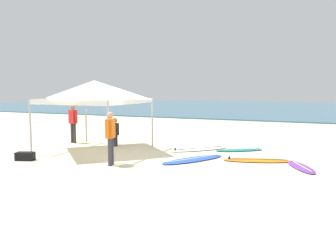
{
  "coord_description": "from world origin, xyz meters",
  "views": [
    {
      "loc": [
        5.66,
        -10.73,
        2.46
      ],
      "look_at": [
        0.45,
        1.47,
        1.0
      ],
      "focal_mm": 37.12,
      "sensor_mm": 36.0,
      "label": 1
    }
  ],
  "objects_px": {
    "surfboard_white": "(199,149)",
    "person_orange": "(110,135)",
    "person_red": "(73,121)",
    "surfboard_orange": "(257,160)",
    "canopy_tent": "(95,90)",
    "surfboard_blue": "(193,159)",
    "surfboard_purple": "(301,167)",
    "person_black": "(115,131)",
    "gear_bag_near_tent": "(25,156)",
    "surfboard_teal": "(239,150)"
  },
  "relations": [
    {
      "from": "gear_bag_near_tent",
      "to": "surfboard_teal",
      "type": "bearing_deg",
      "value": 36.15
    },
    {
      "from": "surfboard_orange",
      "to": "surfboard_blue",
      "type": "height_order",
      "value": "same"
    },
    {
      "from": "canopy_tent",
      "to": "gear_bag_near_tent",
      "type": "bearing_deg",
      "value": -116.3
    },
    {
      "from": "surfboard_teal",
      "to": "person_red",
      "type": "bearing_deg",
      "value": -172.55
    },
    {
      "from": "canopy_tent",
      "to": "surfboard_teal",
      "type": "xyz_separation_m",
      "value": [
        5.17,
        2.23,
        -2.35
      ]
    },
    {
      "from": "surfboard_blue",
      "to": "person_red",
      "type": "bearing_deg",
      "value": 166.68
    },
    {
      "from": "surfboard_teal",
      "to": "gear_bag_near_tent",
      "type": "bearing_deg",
      "value": -143.85
    },
    {
      "from": "surfboard_white",
      "to": "surfboard_teal",
      "type": "bearing_deg",
      "value": 15.51
    },
    {
      "from": "person_black",
      "to": "gear_bag_near_tent",
      "type": "relative_size",
      "value": 2.0
    },
    {
      "from": "surfboard_white",
      "to": "person_red",
      "type": "relative_size",
      "value": 1.35
    },
    {
      "from": "canopy_tent",
      "to": "surfboard_white",
      "type": "xyz_separation_m",
      "value": [
        3.64,
        1.8,
        -2.35
      ]
    },
    {
      "from": "surfboard_purple",
      "to": "gear_bag_near_tent",
      "type": "distance_m",
      "value": 9.06
    },
    {
      "from": "canopy_tent",
      "to": "person_orange",
      "type": "relative_size",
      "value": 2.01
    },
    {
      "from": "canopy_tent",
      "to": "surfboard_orange",
      "type": "bearing_deg",
      "value": 4.77
    },
    {
      "from": "surfboard_purple",
      "to": "person_orange",
      "type": "relative_size",
      "value": 1.1
    },
    {
      "from": "canopy_tent",
      "to": "surfboard_blue",
      "type": "xyz_separation_m",
      "value": [
        4.09,
        -0.18,
        -2.35
      ]
    },
    {
      "from": "canopy_tent",
      "to": "surfboard_orange",
      "type": "relative_size",
      "value": 1.44
    },
    {
      "from": "surfboard_teal",
      "to": "person_black",
      "type": "distance_m",
      "value": 5.21
    },
    {
      "from": "canopy_tent",
      "to": "surfboard_purple",
      "type": "height_order",
      "value": "canopy_tent"
    },
    {
      "from": "surfboard_blue",
      "to": "gear_bag_near_tent",
      "type": "relative_size",
      "value": 4.26
    },
    {
      "from": "surfboard_white",
      "to": "person_red",
      "type": "bearing_deg",
      "value": -174.77
    },
    {
      "from": "person_black",
      "to": "person_red",
      "type": "bearing_deg",
      "value": -179.71
    },
    {
      "from": "person_red",
      "to": "person_black",
      "type": "height_order",
      "value": "person_red"
    },
    {
      "from": "surfboard_white",
      "to": "person_orange",
      "type": "relative_size",
      "value": 1.35
    },
    {
      "from": "surfboard_teal",
      "to": "person_black",
      "type": "xyz_separation_m",
      "value": [
        -5.09,
        -0.94,
        0.62
      ]
    },
    {
      "from": "surfboard_blue",
      "to": "person_red",
      "type": "distance_m",
      "value": 6.41
    },
    {
      "from": "surfboard_blue",
      "to": "surfboard_purple",
      "type": "bearing_deg",
      "value": 4.14
    },
    {
      "from": "person_orange",
      "to": "surfboard_blue",
      "type": "bearing_deg",
      "value": 38.65
    },
    {
      "from": "surfboard_blue",
      "to": "gear_bag_near_tent",
      "type": "bearing_deg",
      "value": -157.0
    },
    {
      "from": "canopy_tent",
      "to": "surfboard_white",
      "type": "relative_size",
      "value": 1.49
    },
    {
      "from": "surfboard_orange",
      "to": "surfboard_blue",
      "type": "bearing_deg",
      "value": -161.28
    },
    {
      "from": "surfboard_purple",
      "to": "person_black",
      "type": "bearing_deg",
      "value": 170.63
    },
    {
      "from": "surfboard_teal",
      "to": "person_red",
      "type": "relative_size",
      "value": 1.1
    },
    {
      "from": "surfboard_purple",
      "to": "gear_bag_near_tent",
      "type": "relative_size",
      "value": 3.12
    },
    {
      "from": "surfboard_orange",
      "to": "surfboard_purple",
      "type": "bearing_deg",
      "value": -17.84
    },
    {
      "from": "canopy_tent",
      "to": "surfboard_orange",
      "type": "height_order",
      "value": "canopy_tent"
    },
    {
      "from": "person_red",
      "to": "person_black",
      "type": "distance_m",
      "value": 2.19
    },
    {
      "from": "person_black",
      "to": "surfboard_purple",
      "type": "bearing_deg",
      "value": -9.37
    },
    {
      "from": "surfboard_purple",
      "to": "surfboard_blue",
      "type": "bearing_deg",
      "value": -175.86
    },
    {
      "from": "surfboard_purple",
      "to": "gear_bag_near_tent",
      "type": "xyz_separation_m",
      "value": [
        -8.71,
        -2.49,
        0.1
      ]
    },
    {
      "from": "gear_bag_near_tent",
      "to": "person_orange",
      "type": "bearing_deg",
      "value": 9.17
    },
    {
      "from": "surfboard_orange",
      "to": "gear_bag_near_tent",
      "type": "xyz_separation_m",
      "value": [
        -7.33,
        -2.94,
        0.1
      ]
    },
    {
      "from": "surfboard_purple",
      "to": "surfboard_teal",
      "type": "relative_size",
      "value": 0.99
    },
    {
      "from": "person_red",
      "to": "surfboard_orange",
      "type": "bearing_deg",
      "value": -5.35
    },
    {
      "from": "surfboard_blue",
      "to": "surfboard_teal",
      "type": "relative_size",
      "value": 1.36
    },
    {
      "from": "canopy_tent",
      "to": "person_red",
      "type": "relative_size",
      "value": 2.01
    },
    {
      "from": "person_orange",
      "to": "surfboard_white",
      "type": "bearing_deg",
      "value": 65.12
    },
    {
      "from": "surfboard_white",
      "to": "person_orange",
      "type": "bearing_deg",
      "value": -114.88
    },
    {
      "from": "person_black",
      "to": "surfboard_white",
      "type": "bearing_deg",
      "value": 8.21
    },
    {
      "from": "canopy_tent",
      "to": "surfboard_purple",
      "type": "distance_m",
      "value": 7.87
    }
  ]
}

